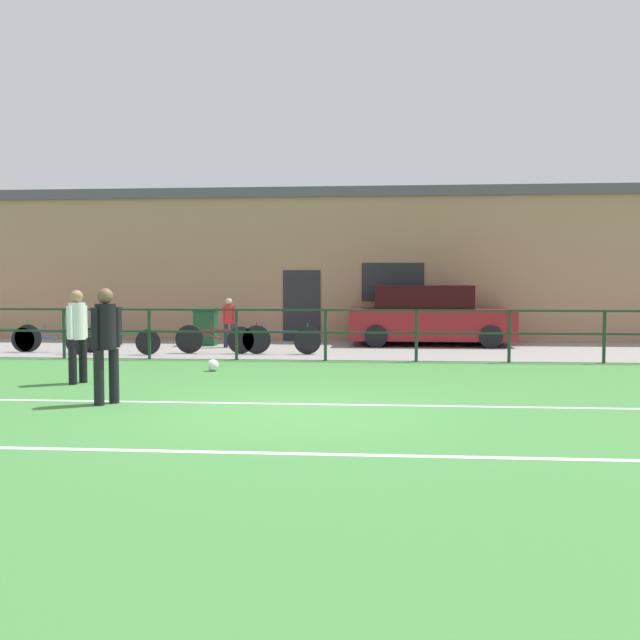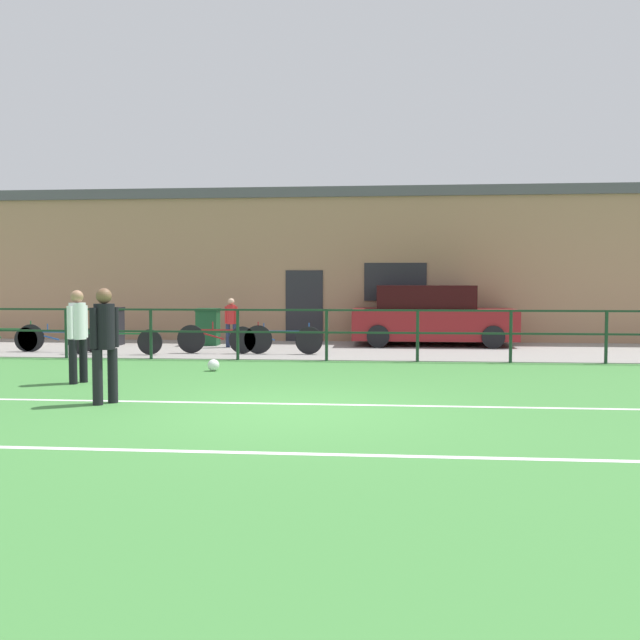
{
  "view_description": "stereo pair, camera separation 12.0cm",
  "coord_description": "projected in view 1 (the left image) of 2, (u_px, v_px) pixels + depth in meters",
  "views": [
    {
      "loc": [
        1.14,
        -9.29,
        1.72
      ],
      "look_at": [
        0.1,
        3.37,
        1.05
      ],
      "focal_mm": 38.99,
      "sensor_mm": 36.0,
      "label": 1
    },
    {
      "loc": [
        1.25,
        -9.28,
        1.72
      ],
      "look_at": [
        0.1,
        3.37,
        1.05
      ],
      "focal_mm": 38.99,
      "sensor_mm": 36.0,
      "label": 2
    }
  ],
  "objects": [
    {
      "name": "field_line_hash",
      "position": [
        264.0,
        453.0,
        7.03
      ],
      "size": [
        36.0,
        0.11,
        0.0
      ],
      "primitive_type": "cube",
      "color": "white",
      "rests_on": "ground"
    },
    {
      "name": "player_goalkeeper",
      "position": [
        106.0,
        338.0,
        9.84
      ],
      "size": [
        0.3,
        0.39,
        1.65
      ],
      "rotation": [
        0.0,
        0.0,
        4.1
      ],
      "color": "black",
      "rests_on": "ground"
    },
    {
      "name": "parked_car_red",
      "position": [
        428.0,
        317.0,
        19.07
      ],
      "size": [
        4.4,
        1.87,
        1.64
      ],
      "color": "maroon",
      "rests_on": "pavement_strip"
    },
    {
      "name": "clubhouse_facade",
      "position": [
        340.0,
        265.0,
        21.45
      ],
      "size": [
        28.0,
        2.56,
        4.53
      ],
      "color": "#A37A5B",
      "rests_on": "ground"
    },
    {
      "name": "soccer_ball_match",
      "position": [
        213.0,
        365.0,
        13.6
      ],
      "size": [
        0.23,
        0.23,
        0.23
      ],
      "primitive_type": "sphere",
      "color": "white",
      "rests_on": "ground"
    },
    {
      "name": "spectator_child",
      "position": [
        229.0,
        319.0,
        18.4
      ],
      "size": [
        0.36,
        0.23,
        1.3
      ],
      "rotation": [
        0.0,
        0.0,
        3.03
      ],
      "color": "#232D4C",
      "rests_on": "pavement_strip"
    },
    {
      "name": "perimeter_fence",
      "position": [
        325.0,
        327.0,
        15.36
      ],
      "size": [
        36.07,
        0.07,
        1.15
      ],
      "color": "#193823",
      "rests_on": "ground"
    },
    {
      "name": "ground",
      "position": [
        293.0,
        412.0,
        9.43
      ],
      "size": [
        60.0,
        44.0,
        0.04
      ],
      "primitive_type": "cube",
      "color": "#42843D"
    },
    {
      "name": "player_striker",
      "position": [
        77.0,
        331.0,
        11.87
      ],
      "size": [
        0.28,
        0.42,
        1.6
      ],
      "rotation": [
        0.0,
        0.0,
        4.35
      ],
      "color": "black",
      "rests_on": "ground"
    },
    {
      "name": "bicycle_parked_0",
      "position": [
        112.0,
        341.0,
        16.56
      ],
      "size": [
        2.33,
        0.04,
        0.71
      ],
      "color": "black",
      "rests_on": "pavement_strip"
    },
    {
      "name": "trash_bin_0",
      "position": [
        109.0,
        326.0,
        19.08
      ],
      "size": [
        0.57,
        0.49,
        1.04
      ],
      "color": "black",
      "rests_on": "pavement_strip"
    },
    {
      "name": "pavement_strip",
      "position": [
        333.0,
        350.0,
        17.89
      ],
      "size": [
        48.0,
        5.0,
        0.02
      ],
      "primitive_type": "cube",
      "color": "gray",
      "rests_on": "ground"
    },
    {
      "name": "trash_bin_1",
      "position": [
        206.0,
        327.0,
        19.01
      ],
      "size": [
        0.61,
        0.52,
        1.01
      ],
      "color": "#194C28",
      "rests_on": "pavement_strip"
    },
    {
      "name": "field_line_touchline",
      "position": [
        297.0,
        404.0,
        9.89
      ],
      "size": [
        36.0,
        0.11,
        0.0
      ],
      "primitive_type": "cube",
      "color": "white",
      "rests_on": "ground"
    },
    {
      "name": "bicycle_parked_1",
      "position": [
        274.0,
        340.0,
        16.68
      ],
      "size": [
        2.28,
        0.04,
        0.75
      ],
      "color": "black",
      "rests_on": "pavement_strip"
    },
    {
      "name": "bicycle_parked_4",
      "position": [
        223.0,
        339.0,
        16.78
      ],
      "size": [
        2.34,
        0.04,
        0.78
      ],
      "color": "black",
      "rests_on": "pavement_strip"
    },
    {
      "name": "bicycle_parked_2",
      "position": [
        57.0,
        339.0,
        17.13
      ],
      "size": [
        2.33,
        0.04,
        0.71
      ],
      "color": "black",
      "rests_on": "pavement_strip"
    }
  ]
}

